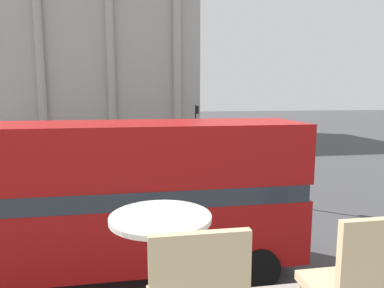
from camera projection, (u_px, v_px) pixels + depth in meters
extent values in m
cylinder|color=black|center=(232.00, 231.00, 11.34)|extent=(1.10, 0.22, 1.10)
cylinder|color=black|center=(260.00, 269.00, 8.85)|extent=(1.10, 0.22, 1.10)
cube|color=#B71414|center=(101.00, 228.00, 9.30)|extent=(10.94, 2.54, 1.74)
cube|color=#2D3842|center=(100.00, 189.00, 9.15)|extent=(10.72, 2.57, 0.45)
cube|color=#B71414|center=(98.00, 153.00, 9.00)|extent=(10.94, 2.54, 1.55)
cylinder|color=#2D2D30|center=(161.00, 274.00, 2.05)|extent=(0.07, 0.07, 0.68)
cylinder|color=silver|center=(160.00, 218.00, 2.00)|extent=(0.60, 0.60, 0.03)
cube|color=#D1B789|center=(200.00, 284.00, 1.33)|extent=(0.40, 0.04, 0.42)
cube|color=#D1B789|center=(380.00, 265.00, 1.48)|extent=(0.40, 0.04, 0.42)
cube|color=#BCB2A8|center=(84.00, 43.00, 44.06)|extent=(27.81, 13.82, 23.38)
cylinder|color=#BCB2A8|center=(39.00, 48.00, 36.52)|extent=(0.90, 0.90, 19.88)
cylinder|color=#BCB2A8|center=(110.00, 50.00, 37.73)|extent=(0.90, 0.90, 19.88)
cylinder|color=#BCB2A8|center=(177.00, 51.00, 38.94)|extent=(0.90, 0.90, 19.88)
cylinder|color=black|center=(287.00, 165.00, 15.35)|extent=(0.12, 0.12, 3.81)
cube|color=black|center=(292.00, 133.00, 15.18)|extent=(0.20, 0.24, 0.70)
sphere|color=green|center=(295.00, 129.00, 15.17)|extent=(0.14, 0.14, 0.14)
cylinder|color=black|center=(55.00, 150.00, 20.99)|extent=(0.12, 0.12, 3.32)
cube|color=black|center=(57.00, 130.00, 20.85)|extent=(0.20, 0.24, 0.70)
sphere|color=green|center=(59.00, 128.00, 20.84)|extent=(0.14, 0.14, 0.14)
cylinder|color=black|center=(196.00, 128.00, 31.24)|extent=(0.12, 0.12, 4.11)
cube|color=black|center=(198.00, 110.00, 31.04)|extent=(0.20, 0.24, 0.70)
sphere|color=gold|center=(199.00, 108.00, 31.04)|extent=(0.14, 0.14, 0.14)
cylinder|color=black|center=(146.00, 163.00, 23.95)|extent=(0.60, 0.18, 0.60)
cylinder|color=black|center=(147.00, 168.00, 22.24)|extent=(0.60, 0.18, 0.60)
cylinder|color=black|center=(105.00, 164.00, 23.49)|extent=(0.60, 0.18, 0.60)
cylinder|color=black|center=(103.00, 170.00, 21.78)|extent=(0.60, 0.18, 0.60)
cube|color=silver|center=(125.00, 162.00, 22.83)|extent=(4.20, 1.75, 0.55)
cube|color=#2D3842|center=(122.00, 154.00, 22.72)|extent=(1.89, 1.61, 0.50)
cylinder|color=black|center=(137.00, 150.00, 29.69)|extent=(0.60, 0.18, 0.60)
cylinder|color=black|center=(137.00, 153.00, 27.98)|extent=(0.60, 0.18, 0.60)
cylinder|color=black|center=(104.00, 151.00, 29.23)|extent=(0.60, 0.18, 0.60)
cylinder|color=black|center=(102.00, 154.00, 27.52)|extent=(0.60, 0.18, 0.60)
cube|color=#19234C|center=(120.00, 148.00, 28.56)|extent=(4.20, 1.75, 0.55)
cube|color=#2D3842|center=(118.00, 142.00, 28.46)|extent=(1.89, 1.61, 0.50)
cylinder|color=#282B33|center=(190.00, 147.00, 30.56)|extent=(0.14, 0.14, 0.81)
cylinder|color=#282B33|center=(192.00, 147.00, 30.59)|extent=(0.14, 0.14, 0.81)
cylinder|color=#284799|center=(191.00, 139.00, 30.47)|extent=(0.32, 0.32, 0.64)
sphere|color=tan|center=(191.00, 134.00, 30.41)|extent=(0.22, 0.22, 0.22)
cylinder|color=#282B33|center=(211.00, 153.00, 27.44)|extent=(0.14, 0.14, 0.80)
cylinder|color=#282B33|center=(214.00, 153.00, 27.47)|extent=(0.14, 0.14, 0.80)
cylinder|color=#B22323|center=(213.00, 144.00, 27.35)|extent=(0.32, 0.32, 0.63)
sphere|color=tan|center=(213.00, 139.00, 27.29)|extent=(0.22, 0.22, 0.22)
cylinder|color=#282B33|center=(94.00, 157.00, 25.49)|extent=(0.14, 0.14, 0.81)
cylinder|color=#282B33|center=(97.00, 157.00, 25.52)|extent=(0.14, 0.14, 0.81)
cylinder|color=slate|center=(95.00, 148.00, 25.40)|extent=(0.32, 0.32, 0.64)
sphere|color=tan|center=(95.00, 142.00, 25.34)|extent=(0.22, 0.22, 0.22)
cylinder|color=#282B33|center=(237.00, 160.00, 24.38)|extent=(0.14, 0.14, 0.87)
cylinder|color=#282B33|center=(239.00, 160.00, 24.41)|extent=(0.14, 0.14, 0.87)
cylinder|color=yellow|center=(238.00, 149.00, 24.29)|extent=(0.32, 0.32, 0.69)
sphere|color=tan|center=(238.00, 142.00, 24.22)|extent=(0.24, 0.24, 0.24)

